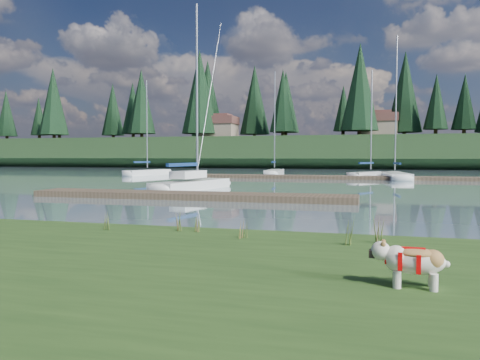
% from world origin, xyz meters
% --- Properties ---
extents(ground, '(200.00, 200.00, 0.00)m').
position_xyz_m(ground, '(0.00, 30.00, 0.00)').
color(ground, '#7A96A3').
rests_on(ground, ground).
extents(bank, '(60.00, 9.00, 0.35)m').
position_xyz_m(bank, '(0.00, -6.00, 0.17)').
color(bank, '#2A481A').
rests_on(bank, ground).
extents(ridge, '(200.00, 20.00, 5.00)m').
position_xyz_m(ridge, '(0.00, 73.00, 2.50)').
color(ridge, '#1A3017').
rests_on(ridge, ground).
extents(bulldog, '(0.98, 0.45, 0.59)m').
position_xyz_m(bulldog, '(4.92, -5.60, 0.72)').
color(bulldog, silver).
rests_on(bulldog, bank).
extents(sailboat_main, '(2.95, 7.99, 11.39)m').
position_xyz_m(sailboat_main, '(-5.81, 15.01, 0.42)').
color(sailboat_main, white).
rests_on(sailboat_main, ground).
extents(dock_near, '(16.00, 2.00, 0.30)m').
position_xyz_m(dock_near, '(-4.00, 9.00, 0.15)').
color(dock_near, '#4C3D2C').
rests_on(dock_near, ground).
extents(dock_far, '(26.00, 2.20, 0.30)m').
position_xyz_m(dock_far, '(2.00, 30.00, 0.15)').
color(dock_far, '#4C3D2C').
rests_on(dock_far, ground).
extents(sailboat_bg_0, '(3.11, 6.99, 10.09)m').
position_xyz_m(sailboat_bg_0, '(-17.98, 33.64, 0.32)').
color(sailboat_bg_0, white).
rests_on(sailboat_bg_0, ground).
extents(sailboat_bg_1, '(2.04, 7.47, 11.08)m').
position_xyz_m(sailboat_bg_1, '(-5.28, 37.65, 0.33)').
color(sailboat_bg_1, white).
rests_on(sailboat_bg_1, ground).
extents(sailboat_bg_2, '(4.62, 6.28, 10.08)m').
position_xyz_m(sailboat_bg_2, '(4.95, 33.53, 0.33)').
color(sailboat_bg_2, white).
rests_on(sailboat_bg_2, ground).
extents(sailboat_bg_3, '(2.67, 8.89, 12.78)m').
position_xyz_m(sailboat_bg_3, '(6.63, 32.64, 0.32)').
color(sailboat_bg_3, white).
rests_on(sailboat_bg_3, ground).
extents(weed_0, '(0.17, 0.14, 0.53)m').
position_xyz_m(weed_0, '(0.17, -2.11, 0.57)').
color(weed_0, '#475B23').
rests_on(weed_0, bank).
extents(weed_1, '(0.17, 0.14, 0.49)m').
position_xyz_m(weed_1, '(0.64, -2.13, 0.56)').
color(weed_1, '#475B23').
rests_on(weed_1, bank).
extents(weed_2, '(0.17, 0.14, 0.64)m').
position_xyz_m(weed_2, '(4.04, -2.83, 0.62)').
color(weed_2, '#475B23').
rests_on(weed_2, bank).
extents(weed_3, '(0.17, 0.14, 0.45)m').
position_xyz_m(weed_3, '(-1.49, -2.41, 0.54)').
color(weed_3, '#475B23').
rests_on(weed_3, bank).
extents(weed_4, '(0.17, 0.14, 0.42)m').
position_xyz_m(weed_4, '(1.84, -2.66, 0.53)').
color(weed_4, '#475B23').
rests_on(weed_4, bank).
extents(weed_5, '(0.17, 0.14, 0.67)m').
position_xyz_m(weed_5, '(4.54, -2.51, 0.63)').
color(weed_5, '#475B23').
rests_on(weed_5, bank).
extents(mud_lip, '(60.00, 0.50, 0.14)m').
position_xyz_m(mud_lip, '(0.00, -1.60, 0.07)').
color(mud_lip, '#33281C').
rests_on(mud_lip, ground).
extents(conifer_0, '(5.72, 5.72, 14.15)m').
position_xyz_m(conifer_0, '(-55.00, 67.00, 12.64)').
color(conifer_0, '#382619').
rests_on(conifer_0, ridge).
extents(conifer_1, '(4.40, 4.40, 11.30)m').
position_xyz_m(conifer_1, '(-40.00, 71.00, 11.28)').
color(conifer_1, '#382619').
rests_on(conifer_1, ridge).
extents(conifer_2, '(6.60, 6.60, 16.05)m').
position_xyz_m(conifer_2, '(-25.00, 68.00, 13.54)').
color(conifer_2, '#382619').
rests_on(conifer_2, ridge).
extents(conifer_3, '(4.84, 4.84, 12.25)m').
position_xyz_m(conifer_3, '(-10.00, 72.00, 11.74)').
color(conifer_3, '#382619').
rests_on(conifer_3, ridge).
extents(conifer_4, '(6.16, 6.16, 15.10)m').
position_xyz_m(conifer_4, '(3.00, 66.00, 13.09)').
color(conifer_4, '#382619').
rests_on(conifer_4, ridge).
extents(conifer_5, '(3.96, 3.96, 10.35)m').
position_xyz_m(conifer_5, '(15.00, 70.00, 10.83)').
color(conifer_5, '#382619').
rests_on(conifer_5, ridge).
extents(house_0, '(6.30, 5.30, 4.65)m').
position_xyz_m(house_0, '(-22.00, 70.00, 7.31)').
color(house_0, gray).
rests_on(house_0, ridge).
extents(house_1, '(6.30, 5.30, 4.65)m').
position_xyz_m(house_1, '(6.00, 71.00, 7.31)').
color(house_1, gray).
rests_on(house_1, ridge).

